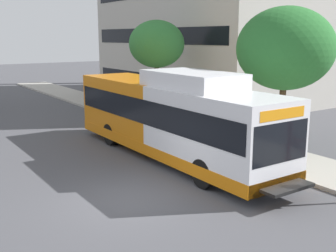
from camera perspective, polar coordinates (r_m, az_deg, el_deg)
ground_plane at (r=20.14m, az=-16.11°, el=-2.51°), size 120.00×120.00×0.00m
sidewalk_curb at (r=21.61m, az=3.52°, el=-0.87°), size 3.00×56.00×0.14m
transit_bus at (r=16.98m, az=0.42°, el=1.20°), size 2.58×12.25×3.65m
street_tree_near_stop at (r=18.27m, az=15.76°, el=10.13°), size 4.07×4.07×6.03m
street_tree_mid_block at (r=25.07m, az=-1.56°, el=11.11°), size 3.28×3.28×5.75m
lattice_comm_tower at (r=45.62m, az=-6.78°, el=16.38°), size 1.10×1.10×25.38m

